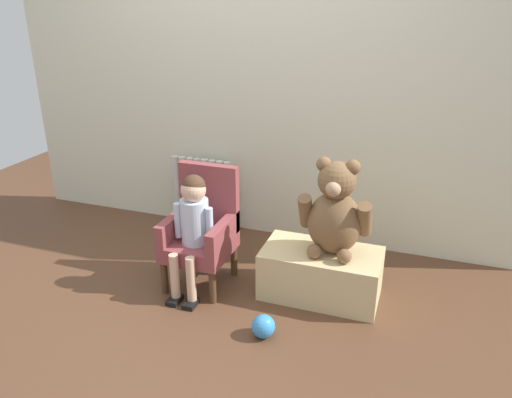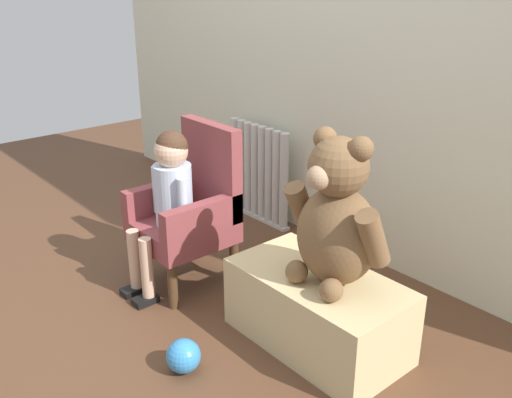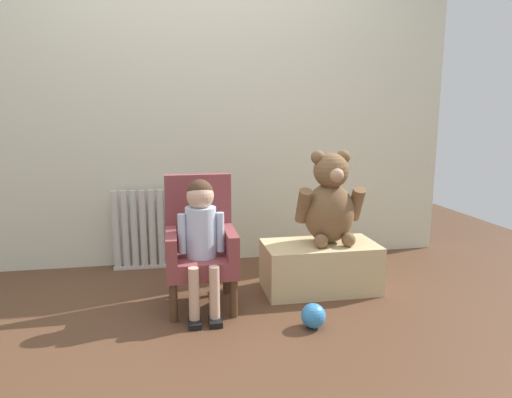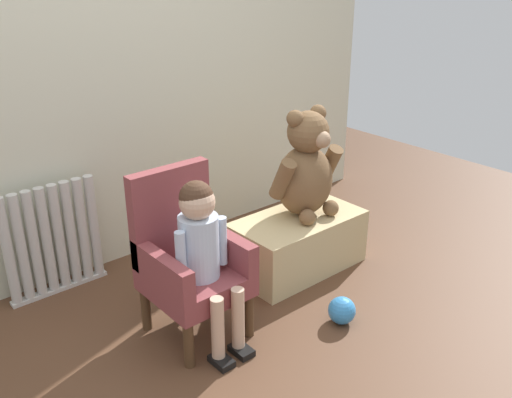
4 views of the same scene
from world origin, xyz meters
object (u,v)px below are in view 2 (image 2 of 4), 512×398
object	(u,v)px
child_figure	(168,188)
large_teddy_bear	(337,219)
low_bench	(317,310)
radiator	(258,174)
toy_ball	(183,356)
child_armchair	(191,209)

from	to	relation	value
child_figure	large_teddy_bear	size ratio (longest dim) A/B	1.29
child_figure	low_bench	world-z (taller)	child_figure
radiator	toy_ball	size ratio (longest dim) A/B	4.41
radiator	child_figure	xyz separation A→B (m)	(0.33, -0.81, 0.21)
child_armchair	child_figure	xyz separation A→B (m)	(0.00, -0.12, 0.13)
large_teddy_bear	toy_ball	xyz separation A→B (m)	(-0.26, -0.51, -0.49)
child_figure	toy_ball	bearing A→B (deg)	-29.52
child_armchair	child_figure	distance (m)	0.18
child_armchair	radiator	bearing A→B (deg)	115.41
low_bench	toy_ball	xyz separation A→B (m)	(-0.20, -0.50, -0.09)
large_teddy_bear	toy_ball	bearing A→B (deg)	-116.59
radiator	child_armchair	distance (m)	0.78
toy_ball	radiator	bearing A→B (deg)	128.09
child_armchair	large_teddy_bear	xyz separation A→B (m)	(0.81, 0.09, 0.20)
radiator	large_teddy_bear	distance (m)	1.32
child_armchair	large_teddy_bear	bearing A→B (deg)	6.13
child_figure	low_bench	distance (m)	0.84
child_armchair	low_bench	size ratio (longest dim) A/B	1.06
low_bench	large_teddy_bear	world-z (taller)	large_teddy_bear
radiator	low_bench	bearing A→B (deg)	-30.05
child_figure	low_bench	xyz separation A→B (m)	(0.75, 0.19, -0.34)
toy_ball	child_figure	bearing A→B (deg)	150.48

